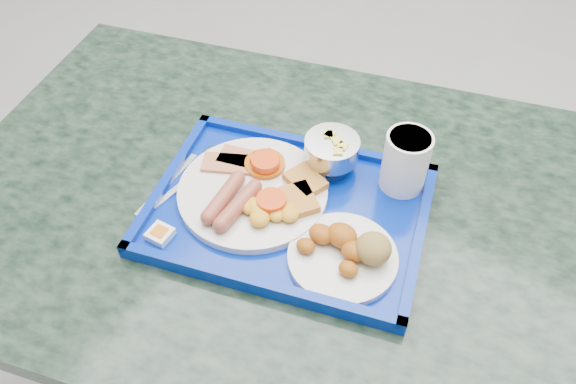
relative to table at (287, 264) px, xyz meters
The scene contains 10 objects.
floor 0.82m from the table, 99.89° to the left, with size 6.00×6.00×0.00m, color gray.
table is the anchor object (origin of this frame).
tray 0.20m from the table, 50.64° to the right, with size 0.52×0.44×0.03m.
main_plate 0.22m from the table, 139.48° to the right, with size 0.25×0.25×0.04m.
bread_plate 0.27m from the table, 20.76° to the right, with size 0.17×0.17×0.06m.
fruit_bowl 0.27m from the table, 73.43° to the left, with size 0.09×0.09×0.07m.
juice_cup 0.33m from the table, 41.25° to the left, with size 0.08×0.08×0.11m.
spoon 0.27m from the table, behind, with size 0.03×0.18×0.01m.
knife 0.29m from the table, 151.64° to the right, with size 0.01×0.16×0.00m, color #B1B2B4.
jam_packet 0.30m from the table, 121.34° to the right, with size 0.04×0.04×0.01m.
Camera 1 is at (0.46, -1.12, 1.46)m, focal length 35.00 mm.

